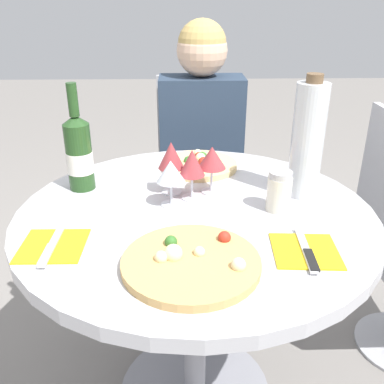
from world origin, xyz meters
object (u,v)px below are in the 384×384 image
at_px(chair_behind_diner, 200,182).
at_px(seated_diner, 202,171).
at_px(pizza_large, 191,262).
at_px(tall_carafe, 307,141).
at_px(dining_table, 195,252).
at_px(wine_bottle, 79,153).

xyz_separation_m(chair_behind_diner, seated_diner, (-0.00, -0.14, 0.11)).
height_order(pizza_large, tall_carafe, tall_carafe).
height_order(chair_behind_diner, pizza_large, chair_behind_diner).
bearing_deg(pizza_large, seated_diner, 85.89).
relative_size(chair_behind_diner, pizza_large, 3.01).
height_order(chair_behind_diner, seated_diner, seated_diner).
distance_m(dining_table, seated_diner, 0.70).
relative_size(seated_diner, tall_carafe, 3.34).
xyz_separation_m(dining_table, chair_behind_diner, (0.05, 0.83, -0.14)).
xyz_separation_m(seated_diner, tall_carafe, (0.27, -0.60, 0.34)).
relative_size(chair_behind_diner, wine_bottle, 2.88).
bearing_deg(seated_diner, tall_carafe, 113.99).
height_order(chair_behind_diner, wine_bottle, wine_bottle).
relative_size(pizza_large, wine_bottle, 0.96).
xyz_separation_m(seated_diner, wine_bottle, (-0.39, -0.54, 0.29)).
bearing_deg(wine_bottle, seated_diner, 53.99).
bearing_deg(pizza_large, tall_carafe, 47.10).
height_order(wine_bottle, tall_carafe, tall_carafe).
bearing_deg(seated_diner, chair_behind_diner, -90.00).
xyz_separation_m(pizza_large, wine_bottle, (-0.32, 0.43, 0.10)).
bearing_deg(dining_table, pizza_large, -93.96).
relative_size(pizza_large, tall_carafe, 0.87).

